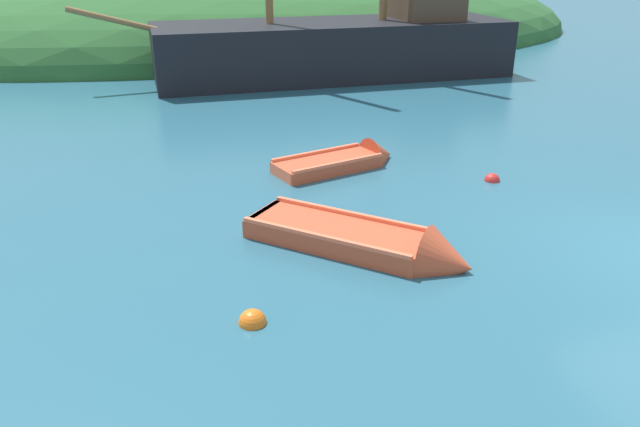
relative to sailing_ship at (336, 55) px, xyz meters
name	(u,v)px	position (x,y,z in m)	size (l,w,h in m)	color
shore_hill	(209,34)	(-3.18, 13.50, -0.80)	(42.91, 24.76, 8.40)	#2D602D
sailing_ship	(336,55)	(0.00, 0.00, 0.00)	(15.98, 4.19, 13.00)	black
rowboat_far	(374,246)	(-3.97, -14.53, -0.70)	(3.58, 3.57, 1.11)	#C64C2D
rowboat_portside	(346,163)	(-3.02, -10.23, -0.73)	(3.16, 1.76, 0.96)	#C64C2D
buoy_red	(492,181)	(-0.29, -12.06, -0.80)	(0.33, 0.33, 0.33)	red
buoy_orange	(253,323)	(-6.33, -16.07, -0.80)	(0.39, 0.39, 0.39)	orange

